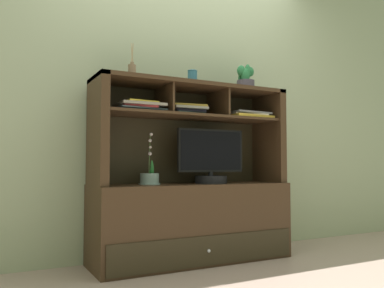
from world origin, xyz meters
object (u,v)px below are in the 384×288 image
object	(u,v)px
diffuser_bottle	(132,71)
tv_monitor	(211,161)
media_console	(192,205)
ceramic_vase	(192,78)
potted_orchid	(150,178)
magazine_stack_right	(139,107)
potted_succulent	(245,80)
magazine_stack_centre	(186,111)
magazine_stack_left	(248,116)

from	to	relation	value
diffuser_bottle	tv_monitor	bearing A→B (deg)	-1.54
media_console	ceramic_vase	distance (m)	0.98
diffuser_bottle	ceramic_vase	world-z (taller)	diffuser_bottle
diffuser_bottle	potted_orchid	bearing A→B (deg)	15.02
media_console	magazine_stack_right	distance (m)	0.85
tv_monitor	ceramic_vase	xyz separation A→B (m)	(-0.14, 0.03, 0.65)
diffuser_bottle	potted_succulent	size ratio (longest dim) A/B	1.16
media_console	diffuser_bottle	distance (m)	1.09
magazine_stack_right	magazine_stack_centre	bearing A→B (deg)	11.92
potted_orchid	potted_succulent	xyz separation A→B (m)	(0.83, -0.03, 0.80)
magazine_stack_right	media_console	bearing A→B (deg)	6.82
media_console	magazine_stack_right	bearing A→B (deg)	-173.18
tv_monitor	magazine_stack_right	size ratio (longest dim) A/B	1.58
media_console	potted_succulent	size ratio (longest dim) A/B	7.03
magazine_stack_centre	magazine_stack_right	distance (m)	0.43
magazine_stack_centre	tv_monitor	bearing A→B (deg)	-25.15
potted_orchid	diffuser_bottle	world-z (taller)	diffuser_bottle
media_console	magazine_stack_right	xyz separation A→B (m)	(-0.45, -0.05, 0.72)
potted_succulent	ceramic_vase	size ratio (longest dim) A/B	1.89
tv_monitor	magazine_stack_right	world-z (taller)	magazine_stack_right
magazine_stack_right	ceramic_vase	xyz separation A→B (m)	(0.45, 0.04, 0.26)
media_console	tv_monitor	world-z (taller)	media_console
potted_orchid	magazine_stack_centre	xyz separation A→B (m)	(0.31, 0.02, 0.52)
media_console	potted_succulent	bearing A→B (deg)	-2.16
magazine_stack_centre	magazine_stack_right	size ratio (longest dim) A/B	1.08
tv_monitor	diffuser_bottle	bearing A→B (deg)	178.46
ceramic_vase	media_console	bearing A→B (deg)	90.00
magazine_stack_left	potted_succulent	bearing A→B (deg)	87.99
media_console	potted_orchid	size ratio (longest dim) A/B	4.01
potted_orchid	magazine_stack_right	world-z (taller)	magazine_stack_right
magazine_stack_left	magazine_stack_right	size ratio (longest dim) A/B	1.07
potted_orchid	magazine_stack_centre	bearing A→B (deg)	4.22
tv_monitor	diffuser_bottle	world-z (taller)	diffuser_bottle
potted_orchid	ceramic_vase	size ratio (longest dim) A/B	3.31
magazine_stack_centre	potted_succulent	distance (m)	0.60
potted_orchid	magazine_stack_left	distance (m)	0.97
tv_monitor	magazine_stack_centre	distance (m)	0.44
magazine_stack_centre	potted_orchid	bearing A→B (deg)	-175.78
magazine_stack_left	ceramic_vase	size ratio (longest dim) A/B	3.32
potted_orchid	diffuser_bottle	xyz separation A→B (m)	(-0.15, -0.04, 0.77)
media_console	magazine_stack_right	size ratio (longest dim) A/B	4.28
ceramic_vase	magazine_stack_centre	bearing A→B (deg)	122.47
tv_monitor	ceramic_vase	size ratio (longest dim) A/B	4.92
diffuser_bottle	ceramic_vase	distance (m)	0.50
magazine_stack_right	diffuser_bottle	xyz separation A→B (m)	(-0.05, 0.02, 0.26)
magazine_stack_centre	potted_succulent	bearing A→B (deg)	-5.81
magazine_stack_right	diffuser_bottle	bearing A→B (deg)	153.37
potted_succulent	magazine_stack_centre	bearing A→B (deg)	174.19
magazine_stack_left	diffuser_bottle	world-z (taller)	diffuser_bottle
potted_orchid	magazine_stack_left	xyz separation A→B (m)	(0.83, -0.07, 0.50)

